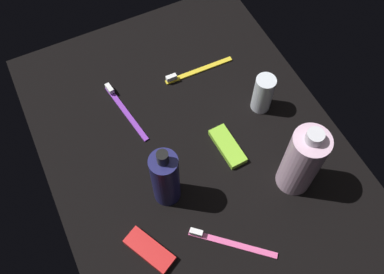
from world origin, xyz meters
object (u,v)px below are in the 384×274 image
(bodywash_bottle, at_px, (302,161))
(lotion_bottle, at_px, (165,178))
(snack_bar_lime, at_px, (228,146))
(deodorant_stick, at_px, (263,94))
(toothbrush_pink, at_px, (227,242))
(snack_bar_red, at_px, (149,250))
(toothbrush_yellow, at_px, (195,71))
(toothbrush_purple, at_px, (124,109))

(bodywash_bottle, bearing_deg, lotion_bottle, 70.84)
(bodywash_bottle, height_order, snack_bar_lime, bodywash_bottle)
(deodorant_stick, distance_m, toothbrush_pink, 0.34)
(lotion_bottle, relative_size, snack_bar_red, 1.78)
(toothbrush_pink, height_order, snack_bar_lime, toothbrush_pink)
(snack_bar_red, bearing_deg, snack_bar_lime, -87.98)
(toothbrush_yellow, bearing_deg, toothbrush_purple, 97.53)
(bodywash_bottle, relative_size, toothbrush_pink, 1.39)
(toothbrush_purple, xyz_separation_m, snack_bar_lime, (-0.20, -0.17, 0.00))
(lotion_bottle, height_order, toothbrush_pink, lotion_bottle)
(snack_bar_red, bearing_deg, bodywash_bottle, -115.74)
(toothbrush_pink, distance_m, toothbrush_yellow, 0.43)
(toothbrush_purple, relative_size, snack_bar_red, 1.73)
(deodorant_stick, xyz_separation_m, snack_bar_lime, (-0.06, 0.12, -0.04))
(bodywash_bottle, bearing_deg, snack_bar_lime, 34.52)
(deodorant_stick, height_order, toothbrush_purple, deodorant_stick)
(toothbrush_purple, relative_size, toothbrush_pink, 1.26)
(bodywash_bottle, relative_size, toothbrush_yellow, 1.11)
(toothbrush_yellow, distance_m, snack_bar_red, 0.45)
(lotion_bottle, height_order, toothbrush_yellow, lotion_bottle)
(lotion_bottle, xyz_separation_m, toothbrush_pink, (-0.15, -0.06, -0.08))
(lotion_bottle, bearing_deg, toothbrush_pink, -156.67)
(toothbrush_pink, bearing_deg, snack_bar_red, 70.04)
(toothbrush_yellow, bearing_deg, deodorant_stick, -148.93)
(lotion_bottle, height_order, snack_bar_red, lotion_bottle)
(bodywash_bottle, distance_m, toothbrush_pink, 0.22)
(toothbrush_purple, distance_m, snack_bar_lime, 0.26)
(snack_bar_red, height_order, snack_bar_lime, same)
(deodorant_stick, relative_size, toothbrush_pink, 0.71)
(snack_bar_lime, bearing_deg, toothbrush_pink, 148.75)
(lotion_bottle, height_order, toothbrush_purple, lotion_bottle)
(toothbrush_yellow, bearing_deg, toothbrush_pink, 162.30)
(toothbrush_yellow, bearing_deg, bodywash_bottle, -170.17)
(toothbrush_purple, bearing_deg, lotion_bottle, -178.68)
(lotion_bottle, xyz_separation_m, toothbrush_yellow, (0.26, -0.19, -0.08))
(lotion_bottle, xyz_separation_m, deodorant_stick, (0.11, -0.29, -0.03))
(toothbrush_pink, relative_size, snack_bar_red, 1.37)
(bodywash_bottle, xyz_separation_m, snack_bar_red, (-0.01, 0.34, -0.08))
(toothbrush_yellow, height_order, snack_bar_lime, toothbrush_yellow)
(deodorant_stick, bearing_deg, snack_bar_lime, 117.82)
(bodywash_bottle, distance_m, snack_bar_lime, 0.18)
(toothbrush_purple, bearing_deg, toothbrush_yellow, -82.47)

